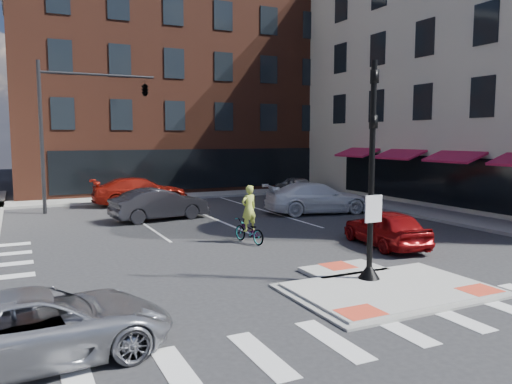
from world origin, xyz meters
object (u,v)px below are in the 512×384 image
white_pickup (317,198)px  bg_car_dark (160,204)px  red_sedan (386,228)px  bg_car_silver (294,185)px  silver_suv (40,326)px  cyclist (249,224)px  bg_car_red (141,191)px

white_pickup → bg_car_dark: 8.27m
red_sedan → bg_car_silver: (5.43, 16.14, -0.06)m
silver_suv → cyclist: (7.69, 7.64, 0.09)m
red_sedan → white_pickup: 8.27m
red_sedan → bg_car_red: bg_car_red is taller
silver_suv → bg_car_dark: (6.00, 14.40, 0.11)m
white_pickup → bg_car_silver: white_pickup is taller
white_pickup → bg_car_dark: size_ratio=1.19×
bg_car_dark → bg_car_silver: (11.43, 6.60, -0.14)m
white_pickup → bg_car_silver: 8.79m
silver_suv → white_pickup: (14.12, 12.86, 0.15)m
red_sedan → cyclist: bearing=-24.6°
silver_suv → bg_car_red: 21.20m
bg_car_dark → cyclist: size_ratio=2.12×
silver_suv → red_sedan: 12.95m
silver_suv → cyclist: bearing=-50.6°
silver_suv → bg_car_dark: 15.60m
red_sedan → white_pickup: bearing=-96.7°
white_pickup → bg_car_silver: (3.31, 8.14, -0.18)m
bg_car_dark → bg_car_silver: size_ratio=1.26×
white_pickup → red_sedan: bearing=175.0°
red_sedan → bg_car_dark: bearing=-49.7°
bg_car_dark → cyclist: (1.68, -6.76, -0.03)m
silver_suv → red_sedan: red_sedan is taller
bg_car_dark → silver_suv: bearing=148.6°
red_sedan → bg_car_dark: bg_car_dark is taller
bg_car_dark → cyclist: bearing=-174.8°
bg_car_dark → bg_car_red: 5.83m
red_sedan → cyclist: (-4.32, 2.78, 0.05)m
bg_car_silver → silver_suv: bearing=49.2°
bg_car_dark → cyclist: 6.97m
bg_car_silver → cyclist: bearing=52.8°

